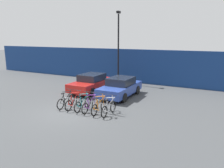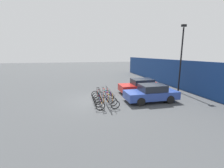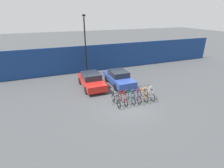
{
  "view_description": "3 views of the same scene",
  "coord_description": "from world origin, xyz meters",
  "px_view_note": "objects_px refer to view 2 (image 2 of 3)",
  "views": [
    {
      "loc": [
        7.7,
        -9.67,
        4.25
      ],
      "look_at": [
        1.38,
        2.54,
        1.29
      ],
      "focal_mm": 35.0,
      "sensor_mm": 36.0,
      "label": 1
    },
    {
      "loc": [
        11.84,
        -1.41,
        3.79
      ],
      "look_at": [
        -0.44,
        1.44,
        1.26
      ],
      "focal_mm": 24.0,
      "sensor_mm": 36.0,
      "label": 2
    },
    {
      "loc": [
        -5.52,
        -10.48,
        6.68
      ],
      "look_at": [
        -0.44,
        2.18,
        1.09
      ],
      "focal_mm": 28.0,
      "sensor_mm": 36.0,
      "label": 3
    }
  ],
  "objects_px": {
    "car_red": "(141,86)",
    "lamp_post": "(181,56)",
    "bicycle_orange": "(106,102)",
    "bike_rack": "(106,97)",
    "bicycle_red": "(102,95)",
    "car_blue": "(151,93)",
    "bicycle_teal": "(103,98)",
    "bicycle_purple": "(105,99)",
    "bicycle_silver": "(108,105)",
    "bicycle_black": "(101,94)"
  },
  "relations": [
    {
      "from": "bike_rack",
      "to": "bicycle_red",
      "type": "height_order",
      "value": "bicycle_red"
    },
    {
      "from": "bicycle_orange",
      "to": "lamp_post",
      "type": "distance_m",
      "value": 9.0
    },
    {
      "from": "bicycle_purple",
      "to": "lamp_post",
      "type": "relative_size",
      "value": 0.26
    },
    {
      "from": "bike_rack",
      "to": "bicycle_orange",
      "type": "xyz_separation_m",
      "value": [
        0.87,
        -0.15,
        -0.11
      ]
    },
    {
      "from": "bicycle_silver",
      "to": "car_red",
      "type": "relative_size",
      "value": 0.4
    },
    {
      "from": "bicycle_purple",
      "to": "bicycle_silver",
      "type": "xyz_separation_m",
      "value": [
        1.24,
        0.0,
        0.0
      ]
    },
    {
      "from": "bicycle_orange",
      "to": "car_red",
      "type": "bearing_deg",
      "value": 129.5
    },
    {
      "from": "bicycle_orange",
      "to": "car_red",
      "type": "xyz_separation_m",
      "value": [
        -3.16,
        4.13,
        0.31
      ]
    },
    {
      "from": "bicycle_teal",
      "to": "car_red",
      "type": "distance_m",
      "value": 4.62
    },
    {
      "from": "bicycle_orange",
      "to": "car_red",
      "type": "relative_size",
      "value": 0.4
    },
    {
      "from": "bicycle_orange",
      "to": "lamp_post",
      "type": "height_order",
      "value": "lamp_post"
    },
    {
      "from": "bicycle_orange",
      "to": "car_red",
      "type": "height_order",
      "value": "car_red"
    },
    {
      "from": "bicycle_black",
      "to": "bicycle_silver",
      "type": "bearing_deg",
      "value": 1.26
    },
    {
      "from": "bicycle_red",
      "to": "car_blue",
      "type": "bearing_deg",
      "value": 74.1
    },
    {
      "from": "car_blue",
      "to": "bicycle_silver",
      "type": "bearing_deg",
      "value": -74.12
    },
    {
      "from": "bicycle_red",
      "to": "bicycle_silver",
      "type": "xyz_separation_m",
      "value": [
        2.4,
        0.0,
        0.0
      ]
    },
    {
      "from": "bicycle_red",
      "to": "bicycle_orange",
      "type": "relative_size",
      "value": 1.0
    },
    {
      "from": "bicycle_black",
      "to": "bike_rack",
      "type": "bearing_deg",
      "value": 6.93
    },
    {
      "from": "bicycle_purple",
      "to": "bicycle_orange",
      "type": "height_order",
      "value": "same"
    },
    {
      "from": "bicycle_teal",
      "to": "lamp_post",
      "type": "relative_size",
      "value": 0.26
    },
    {
      "from": "bicycle_purple",
      "to": "car_blue",
      "type": "xyz_separation_m",
      "value": [
        0.16,
        3.8,
        0.31
      ]
    },
    {
      "from": "bike_rack",
      "to": "bicycle_silver",
      "type": "xyz_separation_m",
      "value": [
        1.5,
        -0.15,
        -0.11
      ]
    },
    {
      "from": "bicycle_black",
      "to": "bicycle_teal",
      "type": "relative_size",
      "value": 1.0
    },
    {
      "from": "bicycle_orange",
      "to": "car_blue",
      "type": "xyz_separation_m",
      "value": [
        -0.45,
        3.8,
        0.31
      ]
    },
    {
      "from": "bicycle_black",
      "to": "bicycle_silver",
      "type": "relative_size",
      "value": 1.0
    },
    {
      "from": "bicycle_purple",
      "to": "car_red",
      "type": "relative_size",
      "value": 0.4
    },
    {
      "from": "bicycle_teal",
      "to": "car_blue",
      "type": "xyz_separation_m",
      "value": [
        0.67,
        3.8,
        0.31
      ]
    },
    {
      "from": "bicycle_red",
      "to": "bicycle_purple",
      "type": "xyz_separation_m",
      "value": [
        1.16,
        0.0,
        0.0
      ]
    },
    {
      "from": "bike_rack",
      "to": "bicycle_red",
      "type": "bearing_deg",
      "value": -170.67
    },
    {
      "from": "bicycle_silver",
      "to": "car_red",
      "type": "distance_m",
      "value": 5.61
    },
    {
      "from": "bicycle_purple",
      "to": "bicycle_orange",
      "type": "xyz_separation_m",
      "value": [
        0.61,
        0.0,
        0.0
      ]
    },
    {
      "from": "bike_rack",
      "to": "bicycle_teal",
      "type": "xyz_separation_m",
      "value": [
        -0.25,
        -0.15,
        -0.11
      ]
    },
    {
      "from": "bicycle_orange",
      "to": "bicycle_silver",
      "type": "height_order",
      "value": "same"
    },
    {
      "from": "bicycle_red",
      "to": "car_blue",
      "type": "height_order",
      "value": "car_blue"
    },
    {
      "from": "bicycle_purple",
      "to": "car_red",
      "type": "xyz_separation_m",
      "value": [
        -2.55,
        4.13,
        0.31
      ]
    },
    {
      "from": "bicycle_red",
      "to": "lamp_post",
      "type": "distance_m",
      "value": 8.65
    },
    {
      "from": "bicycle_silver",
      "to": "car_red",
      "type": "height_order",
      "value": "car_red"
    },
    {
      "from": "bicycle_orange",
      "to": "bike_rack",
      "type": "bearing_deg",
      "value": 172.41
    },
    {
      "from": "bicycle_red",
      "to": "bicycle_orange",
      "type": "bearing_deg",
      "value": 3.29
    },
    {
      "from": "car_blue",
      "to": "bicycle_teal",
      "type": "bearing_deg",
      "value": -99.97
    },
    {
      "from": "bicycle_silver",
      "to": "lamp_post",
      "type": "height_order",
      "value": "lamp_post"
    },
    {
      "from": "bicycle_red",
      "to": "bicycle_teal",
      "type": "distance_m",
      "value": 0.65
    },
    {
      "from": "car_red",
      "to": "lamp_post",
      "type": "height_order",
      "value": "lamp_post"
    },
    {
      "from": "bicycle_orange",
      "to": "bicycle_purple",
      "type": "bearing_deg",
      "value": -177.89
    },
    {
      "from": "bike_rack",
      "to": "bicycle_purple",
      "type": "distance_m",
      "value": 0.32
    },
    {
      "from": "bicycle_black",
      "to": "car_blue",
      "type": "height_order",
      "value": "car_blue"
    },
    {
      "from": "bicycle_purple",
      "to": "bicycle_orange",
      "type": "relative_size",
      "value": 1.0
    },
    {
      "from": "bicycle_black",
      "to": "bicycle_purple",
      "type": "distance_m",
      "value": 1.76
    },
    {
      "from": "bicycle_red",
      "to": "car_red",
      "type": "distance_m",
      "value": 4.37
    },
    {
      "from": "bicycle_teal",
      "to": "bicycle_purple",
      "type": "relative_size",
      "value": 1.0
    }
  ]
}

